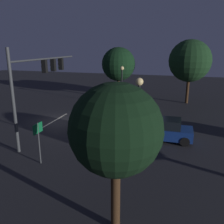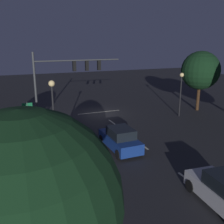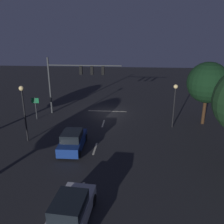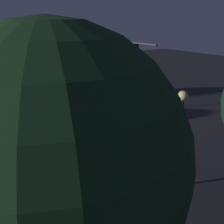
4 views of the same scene
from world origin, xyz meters
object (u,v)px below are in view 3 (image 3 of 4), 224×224
Objects in this scene: traffic_signal_assembly at (75,75)px; street_lamp_left_kerb at (175,98)px; car_approaching at (73,141)px; street_lamp_right_kerb at (23,104)px; tree_left_far at (208,83)px; car_distant at (71,212)px; route_sign at (35,104)px.

traffic_signal_assembly is 11.93m from street_lamp_left_kerb.
car_approaching is 5.58m from street_lamp_right_kerb.
tree_left_far is (-14.85, 2.15, -0.18)m from traffic_signal_assembly.
car_approaching is 8.62m from car_distant.
car_distant is 17.33m from route_sign.
route_sign is at bearing -62.39° from car_distant.
route_sign is 19.29m from tree_left_far.
traffic_signal_assembly is at bearing -8.25° from tree_left_far.
street_lamp_left_kerb is at bearing -148.64° from car_approaching.
street_lamp_left_kerb reaches higher than car_approaching.
street_lamp_left_kerb is 0.69× the size of tree_left_far.
car_distant is 11.99m from street_lamp_right_kerb.
car_distant is 1.70× the size of route_sign.
street_lamp_right_kerb is 0.78× the size of tree_left_far.
car_approaching is (-1.81, 9.33, -4.03)m from traffic_signal_assembly.
car_approaching is at bearing -76.76° from car_distant.
tree_left_far reaches higher than car_distant.
tree_left_far is at bearing -151.17° from car_approaching.
street_lamp_left_kerb is at bearing 21.45° from tree_left_far.
tree_left_far is (-17.67, -5.99, 0.96)m from street_lamp_right_kerb.
street_lamp_left_kerb is 0.89× the size of street_lamp_right_kerb.
car_distant is 16.23m from street_lamp_left_kerb.
street_lamp_right_kerb is at bearing 103.88° from route_sign.
car_distant is at bearing 54.59° from tree_left_far.
car_approaching is at bearing 165.57° from street_lamp_right_kerb.
street_lamp_right_kerb is 2.02× the size of route_sign.
street_lamp_left_kerb reaches higher than car_distant.
tree_left_far is at bearing -179.26° from route_sign.
street_lamp_right_kerb is (6.60, -9.58, 2.89)m from car_distant.
street_lamp_left_kerb is (-11.29, 3.55, -1.50)m from traffic_signal_assembly.
traffic_signal_assembly is 1.99× the size of car_distant.
street_lamp_left_kerb is at bearing -117.91° from car_distant.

